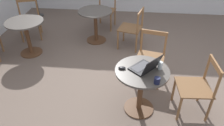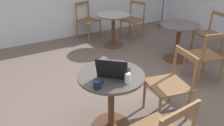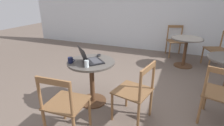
{
  "view_description": "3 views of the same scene",
  "coord_description": "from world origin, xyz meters",
  "px_view_note": "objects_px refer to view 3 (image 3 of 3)",
  "views": [
    {
      "loc": [
        -3.04,
        0.08,
        2.43
      ],
      "look_at": [
        -0.34,
        0.35,
        0.56
      ],
      "focal_mm": 35.0,
      "sensor_mm": 36.0,
      "label": 1
    },
    {
      "loc": [
        -1.71,
        -1.86,
        1.87
      ],
      "look_at": [
        -0.45,
        0.29,
        0.63
      ],
      "focal_mm": 35.0,
      "sensor_mm": 36.0,
      "label": 2
    },
    {
      "loc": [
        0.54,
        -2.28,
        1.66
      ],
      "look_at": [
        -0.51,
        0.3,
        0.57
      ],
      "focal_mm": 28.0,
      "sensor_mm": 36.0,
      "label": 3
    }
  ],
  "objects_px": {
    "cafe_table_far": "(186,45)",
    "laptop": "(91,59)",
    "chair_far_right": "(218,49)",
    "drinking_glass": "(87,64)",
    "chair_near_front": "(65,105)",
    "cafe_table_near": "(92,72)",
    "mug": "(71,60)",
    "chair_near_right": "(135,92)",
    "mouse": "(99,55)",
    "chair_far_back": "(175,41)",
    "chair_mid_front": "(222,95)"
  },
  "relations": [
    {
      "from": "chair_near_front",
      "to": "laptop",
      "type": "height_order",
      "value": "laptop"
    },
    {
      "from": "cafe_table_far",
      "to": "drinking_glass",
      "type": "xyz_separation_m",
      "value": [
        -1.3,
        -2.47,
        0.24
      ]
    },
    {
      "from": "chair_mid_front",
      "to": "drinking_glass",
      "type": "relative_size",
      "value": 8.17
    },
    {
      "from": "cafe_table_far",
      "to": "mug",
      "type": "bearing_deg",
      "value": -123.7
    },
    {
      "from": "cafe_table_near",
      "to": "chair_far_right",
      "type": "xyz_separation_m",
      "value": [
        2.08,
        2.5,
        -0.09
      ]
    },
    {
      "from": "cafe_table_far",
      "to": "chair_near_right",
      "type": "height_order",
      "value": "chair_near_right"
    },
    {
      "from": "cafe_table_far",
      "to": "chair_near_front",
      "type": "height_order",
      "value": "chair_near_front"
    },
    {
      "from": "cafe_table_far",
      "to": "chair_far_back",
      "type": "bearing_deg",
      "value": 109.28
    },
    {
      "from": "cafe_table_near",
      "to": "mouse",
      "type": "height_order",
      "value": "mouse"
    },
    {
      "from": "cafe_table_near",
      "to": "mug",
      "type": "xyz_separation_m",
      "value": [
        -0.25,
        -0.17,
        0.23
      ]
    },
    {
      "from": "chair_far_back",
      "to": "chair_far_right",
      "type": "bearing_deg",
      "value": -27.24
    },
    {
      "from": "cafe_table_far",
      "to": "chair_mid_front",
      "type": "relative_size",
      "value": 0.85
    },
    {
      "from": "cafe_table_near",
      "to": "cafe_table_far",
      "type": "relative_size",
      "value": 1.0
    },
    {
      "from": "mug",
      "to": "mouse",
      "type": "bearing_deg",
      "value": 60.44
    },
    {
      "from": "chair_near_front",
      "to": "mug",
      "type": "height_order",
      "value": "chair_near_front"
    },
    {
      "from": "chair_near_right",
      "to": "chair_mid_front",
      "type": "distance_m",
      "value": 1.12
    },
    {
      "from": "cafe_table_near",
      "to": "mouse",
      "type": "xyz_separation_m",
      "value": [
        -0.0,
        0.27,
        0.2
      ]
    },
    {
      "from": "cafe_table_near",
      "to": "chair_far_right",
      "type": "distance_m",
      "value": 3.26
    },
    {
      "from": "chair_mid_front",
      "to": "chair_far_right",
      "type": "height_order",
      "value": "same"
    },
    {
      "from": "cafe_table_far",
      "to": "drinking_glass",
      "type": "relative_size",
      "value": 6.96
    },
    {
      "from": "cafe_table_near",
      "to": "mug",
      "type": "distance_m",
      "value": 0.38
    },
    {
      "from": "cafe_table_near",
      "to": "drinking_glass",
      "type": "relative_size",
      "value": 6.96
    },
    {
      "from": "laptop",
      "to": "mug",
      "type": "relative_size",
      "value": 4.02
    },
    {
      "from": "cafe_table_far",
      "to": "mouse",
      "type": "xyz_separation_m",
      "value": [
        -1.36,
        -1.97,
        0.2
      ]
    },
    {
      "from": "cafe_table_near",
      "to": "chair_near_front",
      "type": "distance_m",
      "value": 0.78
    },
    {
      "from": "chair_far_back",
      "to": "mug",
      "type": "distance_m",
      "value": 3.47
    },
    {
      "from": "chair_mid_front",
      "to": "cafe_table_far",
      "type": "bearing_deg",
      "value": 102.66
    },
    {
      "from": "chair_near_front",
      "to": "chair_far_right",
      "type": "xyz_separation_m",
      "value": [
        2.04,
        3.27,
        0.0
      ]
    },
    {
      "from": "mug",
      "to": "chair_mid_front",
      "type": "bearing_deg",
      "value": 9.18
    },
    {
      "from": "chair_near_front",
      "to": "mouse",
      "type": "height_order",
      "value": "chair_near_front"
    },
    {
      "from": "chair_near_right",
      "to": "laptop",
      "type": "xyz_separation_m",
      "value": [
        -0.74,
        0.13,
        0.32
      ]
    },
    {
      "from": "chair_far_back",
      "to": "chair_far_right",
      "type": "relative_size",
      "value": 1.0
    },
    {
      "from": "chair_near_front",
      "to": "chair_far_back",
      "type": "height_order",
      "value": "same"
    },
    {
      "from": "chair_near_right",
      "to": "mug",
      "type": "height_order",
      "value": "chair_near_right"
    },
    {
      "from": "chair_near_right",
      "to": "mouse",
      "type": "height_order",
      "value": "chair_near_right"
    },
    {
      "from": "cafe_table_near",
      "to": "chair_far_back",
      "type": "distance_m",
      "value": 3.21
    },
    {
      "from": "cafe_table_far",
      "to": "laptop",
      "type": "relative_size",
      "value": 1.63
    },
    {
      "from": "chair_far_right",
      "to": "drinking_glass",
      "type": "height_order",
      "value": "chair_far_right"
    },
    {
      "from": "chair_near_front",
      "to": "chair_far_right",
      "type": "distance_m",
      "value": 3.86
    },
    {
      "from": "cafe_table_far",
      "to": "chair_far_back",
      "type": "distance_m",
      "value": 0.83
    },
    {
      "from": "cafe_table_near",
      "to": "mug",
      "type": "height_order",
      "value": "mug"
    },
    {
      "from": "cafe_table_far",
      "to": "laptop",
      "type": "xyz_separation_m",
      "value": [
        -1.35,
        -2.28,
        0.23
      ]
    },
    {
      "from": "chair_far_back",
      "to": "mug",
      "type": "height_order",
      "value": "chair_far_back"
    },
    {
      "from": "chair_near_right",
      "to": "drinking_glass",
      "type": "distance_m",
      "value": 0.77
    },
    {
      "from": "chair_near_right",
      "to": "chair_mid_front",
      "type": "height_order",
      "value": "same"
    },
    {
      "from": "chair_near_right",
      "to": "cafe_table_near",
      "type": "bearing_deg",
      "value": 167.55
    },
    {
      "from": "chair_near_front",
      "to": "chair_far_right",
      "type": "bearing_deg",
      "value": 58.11
    },
    {
      "from": "chair_mid_front",
      "to": "chair_far_right",
      "type": "relative_size",
      "value": 1.0
    },
    {
      "from": "cafe_table_near",
      "to": "chair_far_right",
      "type": "relative_size",
      "value": 0.85
    },
    {
      "from": "chair_mid_front",
      "to": "drinking_glass",
      "type": "distance_m",
      "value": 1.84
    }
  ]
}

